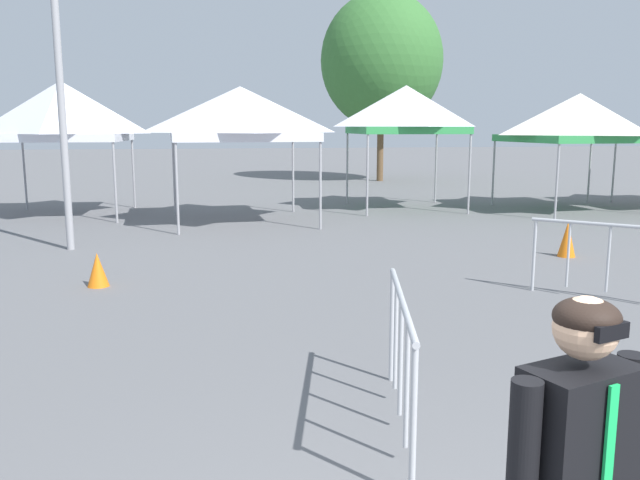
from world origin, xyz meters
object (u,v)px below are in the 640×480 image
at_px(tree_behind_tents_center, 382,61).
at_px(crowd_barrier_near_person, 609,247).
at_px(traffic_cone_near_barrier, 98,270).
at_px(canopy_tent_far_left, 62,111).
at_px(canopy_tent_far_right, 406,110).
at_px(canopy_tent_behind_right, 241,114).
at_px(crowd_barrier_by_lift, 401,338).
at_px(canopy_tent_left_of_center, 579,118).
at_px(traffic_cone_lot_center, 567,239).

relative_size(tree_behind_tents_center, crowd_barrier_near_person, 5.10).
bearing_deg(traffic_cone_near_barrier, tree_behind_tents_center, 62.49).
bearing_deg(canopy_tent_far_left, traffic_cone_near_barrier, -76.67).
relative_size(canopy_tent_far_right, crowd_barrier_near_person, 2.24).
xyz_separation_m(canopy_tent_far_left, canopy_tent_behind_right, (4.53, -2.01, -0.09)).
bearing_deg(crowd_barrier_by_lift, canopy_tent_behind_right, 92.51).
xyz_separation_m(canopy_tent_left_of_center, tree_behind_tents_center, (-2.72, 10.83, 2.52)).
relative_size(canopy_tent_far_right, traffic_cone_lot_center, 5.42).
distance_m(canopy_tent_far_left, traffic_cone_near_barrier, 8.93).
relative_size(canopy_tent_behind_right, canopy_tent_left_of_center, 0.98).
relative_size(crowd_barrier_near_person, crowd_barrier_by_lift, 0.76).
xyz_separation_m(crowd_barrier_by_lift, traffic_cone_lot_center, (5.08, 6.13, -0.43)).
xyz_separation_m(tree_behind_tents_center, traffic_cone_lot_center, (-1.13, -16.97, -4.80)).
height_order(canopy_tent_far_right, tree_behind_tents_center, tree_behind_tents_center).
xyz_separation_m(canopy_tent_far_left, traffic_cone_lot_center, (10.12, -7.51, -2.43)).
bearing_deg(traffic_cone_near_barrier, crowd_barrier_near_person, -16.40).
relative_size(canopy_tent_far_left, traffic_cone_lot_center, 5.45).
relative_size(canopy_tent_far_left, tree_behind_tents_center, 0.44).
distance_m(tree_behind_tents_center, crowd_barrier_near_person, 20.47).
relative_size(canopy_tent_behind_right, tree_behind_tents_center, 0.45).
bearing_deg(crowd_barrier_by_lift, canopy_tent_far_left, 110.28).
bearing_deg(canopy_tent_far_left, traffic_cone_lot_center, -36.59).
bearing_deg(canopy_tent_far_left, canopy_tent_left_of_center, -5.61).
bearing_deg(canopy_tent_behind_right, crowd_barrier_by_lift, -87.49).
xyz_separation_m(canopy_tent_far_right, traffic_cone_near_barrier, (-7.35, -8.20, -2.58)).
height_order(crowd_barrier_by_lift, traffic_cone_near_barrier, crowd_barrier_by_lift).
bearing_deg(canopy_tent_left_of_center, crowd_barrier_near_person, -118.86).
bearing_deg(canopy_tent_left_of_center, canopy_tent_far_right, 165.24).
distance_m(crowd_barrier_by_lift, traffic_cone_near_barrier, 6.13).
xyz_separation_m(canopy_tent_far_right, crowd_barrier_by_lift, (-4.29, -13.49, -2.08)).
height_order(canopy_tent_behind_right, canopy_tent_left_of_center, canopy_tent_behind_right).
relative_size(canopy_tent_far_right, crowd_barrier_by_lift, 1.70).
bearing_deg(crowd_barrier_by_lift, traffic_cone_near_barrier, 120.04).
height_order(canopy_tent_behind_right, canopy_tent_far_right, canopy_tent_far_right).
bearing_deg(tree_behind_tents_center, traffic_cone_lot_center, -93.81).
bearing_deg(tree_behind_tents_center, canopy_tent_behind_right, -120.37).
height_order(canopy_tent_far_right, traffic_cone_lot_center, canopy_tent_far_right).
distance_m(traffic_cone_lot_center, traffic_cone_near_barrier, 8.18).
height_order(canopy_tent_behind_right, traffic_cone_near_barrier, canopy_tent_behind_right).
height_order(canopy_tent_far_left, crowd_barrier_by_lift, canopy_tent_far_left).
relative_size(canopy_tent_far_left, traffic_cone_near_barrier, 6.91).
bearing_deg(crowd_barrier_by_lift, tree_behind_tents_center, 74.95).
distance_m(canopy_tent_behind_right, canopy_tent_far_right, 5.15).
bearing_deg(canopy_tent_far_right, canopy_tent_far_left, 179.10).
bearing_deg(tree_behind_tents_center, crowd_barrier_by_lift, -105.05).
bearing_deg(crowd_barrier_near_person, canopy_tent_far_right, 88.14).
relative_size(crowd_barrier_near_person, traffic_cone_lot_center, 2.42).
distance_m(canopy_tent_behind_right, traffic_cone_near_barrier, 7.25).
xyz_separation_m(canopy_tent_behind_right, tree_behind_tents_center, (6.72, 11.47, 2.45)).
distance_m(canopy_tent_behind_right, traffic_cone_lot_center, 8.19).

